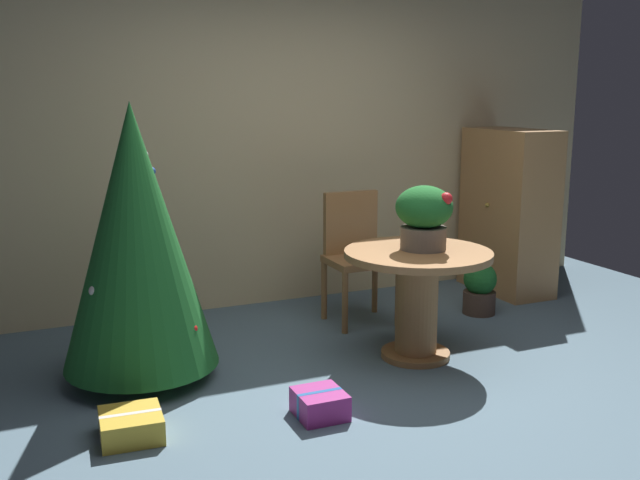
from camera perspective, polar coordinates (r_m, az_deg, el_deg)
The scene contains 10 objects.
ground_plane at distance 4.11m, azimuth 7.26°, elevation -12.57°, with size 6.60×6.60×0.00m, color slate.
back_wall_panel at distance 5.76m, azimuth -3.80°, elevation 7.84°, with size 6.00×0.10×2.60m, color beige.
round_dining_table at distance 4.63m, azimuth 7.64°, elevation -3.74°, with size 0.93×0.93×0.70m.
flower_vase at distance 4.57m, azimuth 8.20°, elevation 1.98°, with size 0.36×0.36×0.40m.
wooden_chair_far at distance 5.34m, azimuth 2.88°, elevation -0.71°, with size 0.47×0.40×0.95m.
holiday_tree at distance 4.28m, azimuth -14.25°, elevation 0.24°, with size 0.90×0.90×1.63m.
gift_box_gold at distance 3.80m, azimuth -14.62°, elevation -13.93°, with size 0.32×0.32×0.13m.
gift_box_purple at distance 3.90m, azimuth -0.02°, elevation -12.76°, with size 0.25×0.27×0.14m.
wooden_cabinet at distance 6.30m, azimuth 14.60°, elevation 2.19°, with size 0.45×0.82×1.37m.
potted_plant at distance 5.68m, azimuth 12.44°, elevation -3.73°, with size 0.25×0.25×0.40m.
Camera 1 is at (-1.96, -3.20, 1.68)m, focal length 40.72 mm.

